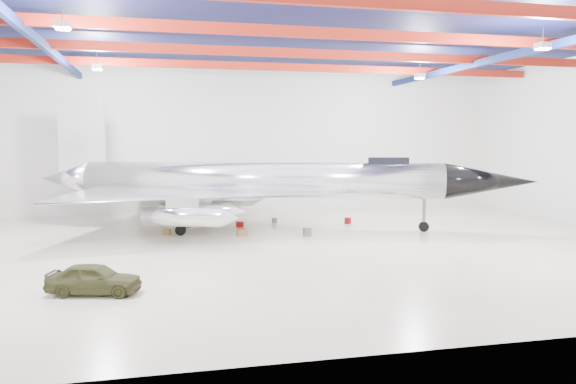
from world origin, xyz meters
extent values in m
plane|color=beige|center=(0.00, 0.00, 0.00)|extent=(40.00, 40.00, 0.00)
plane|color=silver|center=(0.00, 15.00, 5.50)|extent=(40.00, 0.00, 40.00)
plane|color=#0A0F38|center=(0.00, 0.00, 11.00)|extent=(40.00, 40.00, 0.00)
cube|color=maroon|center=(0.00, -9.00, 10.40)|extent=(39.50, 0.25, 0.50)
cube|color=maroon|center=(0.00, -3.00, 10.40)|extent=(39.50, 0.25, 0.50)
cube|color=maroon|center=(0.00, 3.00, 10.40)|extent=(39.50, 0.25, 0.50)
cube|color=maroon|center=(0.00, 9.00, 10.40)|extent=(39.50, 0.25, 0.50)
cube|color=#0B1947|center=(-12.00, 0.00, 10.10)|extent=(0.25, 29.50, 0.40)
cube|color=#0B1947|center=(12.00, 0.00, 10.10)|extent=(0.25, 29.50, 0.40)
cube|color=silver|center=(-10.00, -6.00, 9.70)|extent=(0.55, 0.55, 0.25)
cube|color=silver|center=(10.00, -6.00, 9.70)|extent=(0.55, 0.55, 0.25)
cube|color=silver|center=(-10.00, 6.00, 9.70)|extent=(0.55, 0.55, 0.25)
cube|color=silver|center=(10.00, 6.00, 9.70)|extent=(0.55, 0.55, 0.25)
cylinder|color=silver|center=(-0.47, 5.98, 3.08)|extent=(21.56, 9.10, 2.20)
cone|color=black|center=(12.56, 1.59, 3.08)|extent=(5.92, 3.84, 2.20)
cone|color=silver|center=(-12.46, 10.02, 3.08)|extent=(3.83, 3.14, 2.20)
cube|color=silver|center=(-11.42, 9.67, 5.94)|extent=(2.96, 1.11, 4.95)
cube|color=black|center=(6.83, 3.52, 4.24)|extent=(2.58, 1.61, 0.55)
cylinder|color=silver|center=(-5.53, 1.30, 1.54)|extent=(4.28, 2.27, 0.99)
cylinder|color=silver|center=(-4.65, 3.90, 1.54)|extent=(4.28, 2.27, 0.99)
cylinder|color=silver|center=(-2.55, 10.16, 1.54)|extent=(4.28, 2.27, 0.99)
cylinder|color=silver|center=(-1.67, 12.77, 1.54)|extent=(4.28, 2.27, 0.99)
cylinder|color=#59595B|center=(8.91, 2.82, 0.99)|extent=(0.20, 0.20, 1.98)
cylinder|color=black|center=(8.91, 2.82, 0.31)|extent=(0.66, 0.43, 0.62)
cylinder|color=#59595B|center=(-5.52, 4.78, 0.99)|extent=(0.20, 0.20, 1.98)
cylinder|color=black|center=(-5.52, 4.78, 0.31)|extent=(0.66, 0.43, 0.62)
cylinder|color=#59595B|center=(-3.77, 9.99, 0.99)|extent=(0.20, 0.20, 1.98)
cylinder|color=black|center=(-3.77, 9.99, 0.31)|extent=(0.66, 0.43, 0.62)
imported|color=#393B1D|center=(-9.05, -7.29, 0.57)|extent=(3.55, 2.13, 1.13)
cube|color=olive|center=(-6.32, 5.22, 0.16)|extent=(0.54, 0.48, 0.31)
cube|color=maroon|center=(-1.69, 7.19, 0.17)|extent=(0.56, 0.49, 0.34)
cylinder|color=#59595B|center=(1.61, 2.90, 0.23)|extent=(0.64, 0.64, 0.46)
cube|color=#59595B|center=(-5.03, 7.65, 0.11)|extent=(0.37, 0.32, 0.23)
cylinder|color=maroon|center=(5.51, 6.99, 0.20)|extent=(0.53, 0.53, 0.41)
cube|color=olive|center=(-2.07, 3.75, 0.19)|extent=(0.61, 0.52, 0.39)
cylinder|color=#59595B|center=(0.84, 8.52, 0.17)|extent=(0.38, 0.38, 0.34)
camera|label=1|loc=(-6.73, -28.11, 5.50)|focal=35.00mm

